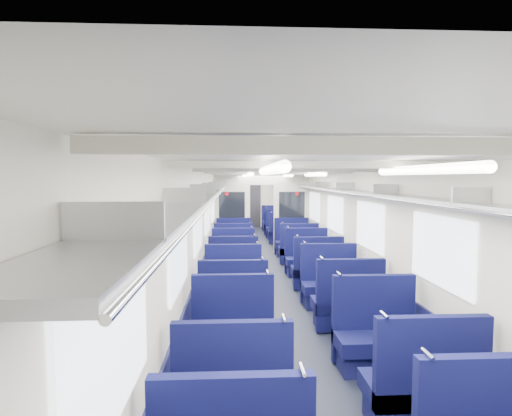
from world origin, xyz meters
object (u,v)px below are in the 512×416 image
(seat_4, at_px, (233,400))
(seat_27, at_px, (274,223))
(bulkhead, at_px, (262,211))
(seat_21, at_px, (283,234))
(seat_17, at_px, (298,251))
(end_door, at_px, (252,205))
(seat_9, at_px, (347,306))
(seat_10, at_px, (233,288))
(seat_19, at_px, (292,244))
(seat_7, at_px, (377,339))
(seat_23, at_px, (279,229))
(seat_16, at_px, (234,251))
(seat_25, at_px, (276,226))
(seat_11, at_px, (330,286))
(seat_14, at_px, (233,261))
(seat_12, at_px, (233,271))
(seat_6, at_px, (233,338))
(seat_24, at_px, (234,227))
(seat_5, at_px, (423,392))
(seat_18, at_px, (234,244))
(seat_8, at_px, (233,308))
(seat_20, at_px, (234,234))
(seat_13, at_px, (317,272))
(seat_22, at_px, (234,230))
(seat_15, at_px, (307,261))

(seat_4, distance_m, seat_27, 13.68)
(bulkhead, height_order, seat_21, bulkhead)
(bulkhead, height_order, seat_17, bulkhead)
(end_door, distance_m, seat_9, 12.63)
(seat_10, height_order, seat_17, same)
(seat_19, bearing_deg, seat_7, -90.00)
(bulkhead, relative_size, seat_23, 2.56)
(seat_10, distance_m, seat_27, 10.16)
(seat_27, bearing_deg, seat_16, -104.38)
(seat_9, xyz_separation_m, seat_25, (0.00, 10.03, 0.00))
(seat_4, distance_m, seat_11, 3.91)
(seat_14, bearing_deg, seat_17, 35.30)
(seat_12, bearing_deg, seat_6, -90.00)
(seat_6, distance_m, seat_24, 11.06)
(seat_5, xyz_separation_m, seat_18, (-1.66, 8.18, 0.00))
(seat_14, distance_m, seat_25, 6.83)
(seat_8, relative_size, seat_16, 1.00)
(seat_16, relative_size, seat_20, 1.00)
(seat_13, distance_m, seat_17, 2.39)
(seat_5, bearing_deg, seat_27, 90.00)
(seat_22, xyz_separation_m, seat_25, (1.66, 1.01, 0.00))
(seat_8, height_order, seat_16, same)
(seat_13, distance_m, seat_21, 5.64)
(seat_8, bearing_deg, seat_21, 78.01)
(bulkhead, height_order, seat_5, bulkhead)
(bulkhead, height_order, seat_8, bulkhead)
(seat_14, bearing_deg, seat_4, -90.00)
(seat_20, height_order, seat_25, same)
(seat_7, xyz_separation_m, seat_8, (-1.66, 1.24, 0.00))
(seat_11, distance_m, seat_27, 10.04)
(seat_5, relative_size, seat_15, 1.00)
(seat_6, bearing_deg, seat_19, 76.33)
(seat_17, bearing_deg, seat_27, 90.00)
(seat_7, bearing_deg, seat_22, 99.20)
(bulkhead, xyz_separation_m, seat_15, (0.83, -2.84, -0.90))
(seat_15, height_order, seat_20, same)
(bulkhead, distance_m, seat_6, 7.38)
(seat_14, relative_size, seat_21, 1.00)
(seat_12, distance_m, seat_19, 3.74)
(seat_7, bearing_deg, seat_21, 90.00)
(bulkhead, distance_m, seat_23, 3.08)
(seat_5, distance_m, seat_20, 10.30)
(seat_4, bearing_deg, seat_27, 83.03)
(seat_20, relative_size, seat_27, 1.00)
(seat_9, distance_m, seat_20, 7.94)
(seat_11, distance_m, seat_23, 7.90)
(seat_4, distance_m, seat_23, 11.56)
(seat_13, xyz_separation_m, seat_15, (0.00, 1.14, 0.00))
(bulkhead, distance_m, seat_11, 5.22)
(seat_17, height_order, seat_25, same)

